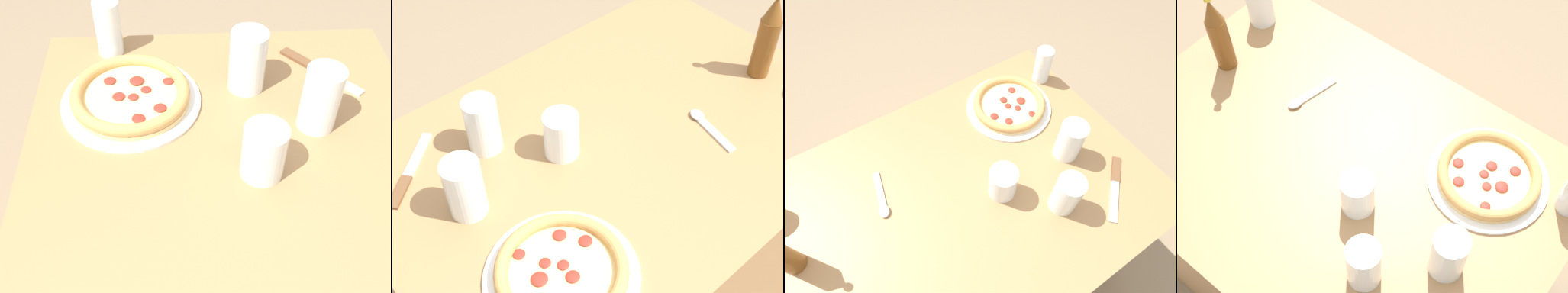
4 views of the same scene
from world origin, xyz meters
TOP-DOWN VIEW (x-y plane):
  - ground_plane at (0.00, 0.00)m, footprint 8.00×8.00m
  - table at (0.00, 0.00)m, footprint 1.21×0.84m
  - pizza_margherita at (-0.34, -0.20)m, footprint 0.31×0.31m
  - glass_orange_juice at (-0.25, 0.19)m, footprint 0.08×0.08m
  - glass_red_wine at (-0.54, -0.26)m, footprint 0.06×0.06m
  - glass_iced_tea at (-0.39, 0.06)m, footprint 0.08×0.08m
  - glass_water at (-0.13, 0.06)m, footprint 0.08×0.08m
  - knife at (-0.44, 0.23)m, footprint 0.19×0.17m
  - spoon at (0.20, -0.11)m, footprint 0.06×0.16m

SIDE VIEW (x-z plane):
  - ground_plane at x=0.00m, z-range 0.00..0.00m
  - table at x=0.00m, z-range 0.00..0.75m
  - knife at x=-0.44m, z-range 0.75..0.75m
  - spoon at x=0.20m, z-range 0.74..0.76m
  - pizza_margherita at x=-0.34m, z-range 0.74..0.79m
  - glass_water at x=-0.13m, z-range 0.74..0.86m
  - glass_red_wine at x=-0.54m, z-range 0.74..0.88m
  - glass_iced_tea at x=-0.39m, z-range 0.74..0.88m
  - glass_orange_juice at x=-0.25m, z-range 0.74..0.88m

